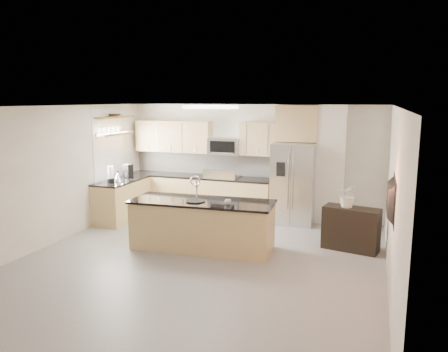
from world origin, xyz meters
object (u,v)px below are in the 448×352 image
at_px(range, 223,196).
at_px(flower_vase, 349,189).
at_px(kettle, 118,177).
at_px(cup, 228,202).
at_px(credenza, 351,229).
at_px(microwave, 225,146).
at_px(bowl, 115,114).
at_px(coffee_maker, 128,171).
at_px(island, 202,224).
at_px(blender, 111,176).
at_px(platter, 195,201).
at_px(television, 387,199).
at_px(refrigerator, 294,183).

relative_size(range, flower_vase, 1.69).
bearing_deg(kettle, cup, -21.17).
distance_m(credenza, cup, 2.32).
distance_m(microwave, cup, 2.79).
xyz_separation_m(credenza, bowl, (-5.23, 0.54, 1.98)).
bearing_deg(credenza, coffee_maker, -176.64).
height_order(island, credenza, island).
bearing_deg(coffee_maker, bowl, -128.13).
distance_m(range, flower_vase, 3.32).
bearing_deg(bowl, blender, -71.83).
bearing_deg(island, platter, -133.70).
distance_m(kettle, bowl, 1.41).
bearing_deg(flower_vase, bowl, 173.96).
bearing_deg(island, television, -18.49).
relative_size(range, refrigerator, 0.64).
bearing_deg(refrigerator, coffee_maker, -169.61).
relative_size(platter, kettle, 1.48).
bearing_deg(refrigerator, television, -58.96).
height_order(range, platter, range).
height_order(credenza, kettle, kettle).
height_order(kettle, coffee_maker, coffee_maker).
xyz_separation_m(refrigerator, kettle, (-3.68, -1.22, 0.14)).
xyz_separation_m(refrigerator, blender, (-3.73, -1.42, 0.19)).
distance_m(refrigerator, television, 3.62).
relative_size(blender, kettle, 1.52).
xyz_separation_m(blender, television, (5.59, -1.66, 0.27)).
height_order(credenza, cup, cup).
height_order(coffee_maker, flower_vase, flower_vase).
height_order(credenza, blender, blender).
relative_size(refrigerator, bowl, 5.34).
height_order(credenza, coffee_maker, coffee_maker).
xyz_separation_m(credenza, blender, (-5.05, 0.01, 0.69)).
height_order(credenza, platter, platter).
relative_size(refrigerator, island, 0.67).
relative_size(range, microwave, 1.50).
height_order(microwave, refrigerator, microwave).
relative_size(cup, bowl, 0.34).
bearing_deg(refrigerator, credenza, -47.24).
height_order(refrigerator, flower_vase, refrigerator).
distance_m(microwave, island, 2.72).
bearing_deg(microwave, blender, -142.55).
relative_size(cup, coffee_maker, 0.38).
relative_size(refrigerator, flower_vase, 2.64).
bearing_deg(island, range, 96.26).
xyz_separation_m(blender, bowl, (-0.17, 0.53, 1.30)).
distance_m(cup, television, 2.70).
relative_size(platter, bowl, 1.08).
xyz_separation_m(microwave, coffee_maker, (-2.09, -0.86, -0.57)).
relative_size(credenza, kettle, 4.06).
distance_m(microwave, kettle, 2.53).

